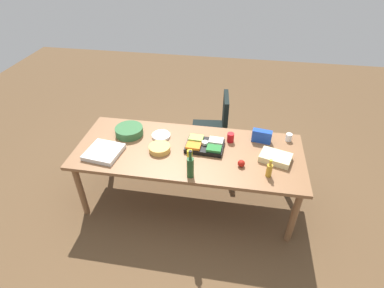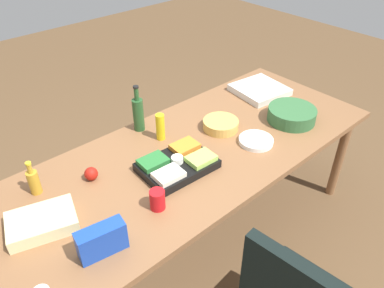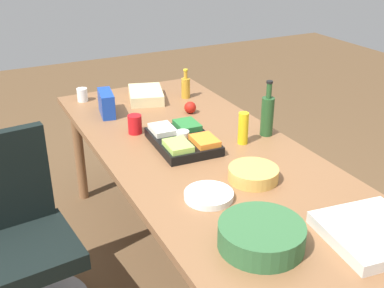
{
  "view_description": "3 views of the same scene",
  "coord_description": "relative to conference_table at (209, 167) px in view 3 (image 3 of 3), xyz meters",
  "views": [
    {
      "loc": [
        0.48,
        -2.65,
        2.87
      ],
      "look_at": [
        0.04,
        0.01,
        0.87
      ],
      "focal_mm": 28.4,
      "sensor_mm": 36.0,
      "label": 1
    },
    {
      "loc": [
        1.25,
        1.4,
        2.19
      ],
      "look_at": [
        -0.02,
        -0.02,
        0.82
      ],
      "focal_mm": 35.53,
      "sensor_mm": 36.0,
      "label": 2
    },
    {
      "loc": [
        -1.94,
        1.08,
        1.9
      ],
      "look_at": [
        0.06,
        0.07,
        0.84
      ],
      "focal_mm": 44.42,
      "sensor_mm": 36.0,
      "label": 3
    }
  ],
  "objects": [
    {
      "name": "mustard_bottle",
      "position": [
        0.05,
        -0.24,
        0.16
      ],
      "size": [
        0.06,
        0.06,
        0.18
      ],
      "primitive_type": "cylinder",
      "rotation": [
        0.0,
        0.0,
        0.04
      ],
      "color": "yellow",
      "rests_on": "conference_table"
    },
    {
      "name": "ground_plane",
      "position": [
        0.0,
        0.0,
        -0.72
      ],
      "size": [
        10.0,
        10.0,
        0.0
      ],
      "primitive_type": "plane",
      "color": "brown"
    },
    {
      "name": "veggie_tray",
      "position": [
        0.17,
        0.07,
        0.1
      ],
      "size": [
        0.44,
        0.32,
        0.09
      ],
      "color": "black",
      "rests_on": "conference_table"
    },
    {
      "name": "office_chair",
      "position": [
        0.18,
        0.97,
        -0.35
      ],
      "size": [
        0.56,
        0.56,
        0.98
      ],
      "color": "gray",
      "rests_on": "ground"
    },
    {
      "name": "apple_red",
      "position": [
        0.59,
        -0.18,
        0.11
      ],
      "size": [
        0.08,
        0.08,
        0.08
      ],
      "primitive_type": "sphere",
      "rotation": [
        0.0,
        0.0,
        0.04
      ],
      "color": "#AD1910",
      "rests_on": "conference_table"
    },
    {
      "name": "paper_plate_stack",
      "position": [
        -0.37,
        0.21,
        0.08
      ],
      "size": [
        0.26,
        0.26,
        0.03
      ],
      "primitive_type": "cylinder",
      "rotation": [
        0.0,
        0.0,
        0.2
      ],
      "color": "white",
      "rests_on": "conference_table"
    },
    {
      "name": "pizza_box",
      "position": [
        -0.91,
        -0.22,
        0.09
      ],
      "size": [
        0.4,
        0.4,
        0.05
      ],
      "primitive_type": "cube",
      "rotation": [
        0.0,
        0.0,
        -0.13
      ],
      "color": "silver",
      "rests_on": "conference_table"
    },
    {
      "name": "conference_table",
      "position": [
        0.0,
        0.0,
        0.0
      ],
      "size": [
        2.55,
        1.03,
        0.79
      ],
      "color": "brown",
      "rests_on": "ground"
    },
    {
      "name": "chip_bag_blue",
      "position": [
        0.8,
        0.3,
        0.14
      ],
      "size": [
        0.23,
        0.12,
        0.15
      ],
      "primitive_type": "cube",
      "rotation": [
        0.0,
        0.0,
        -0.17
      ],
      "color": "#1941AB",
      "rests_on": "conference_table"
    },
    {
      "name": "red_solo_cup",
      "position": [
        0.45,
        0.24,
        0.12
      ],
      "size": [
        0.09,
        0.09,
        0.11
      ],
      "primitive_type": "cylinder",
      "rotation": [
        0.0,
        0.0,
        0.09
      ],
      "color": "red",
      "rests_on": "conference_table"
    },
    {
      "name": "dressing_bottle",
      "position": [
        0.87,
        -0.29,
        0.15
      ],
      "size": [
        0.06,
        0.06,
        0.2
      ],
      "color": "#BF8C27",
      "rests_on": "conference_table"
    },
    {
      "name": "chip_bowl",
      "position": [
        -0.32,
        -0.06,
        0.1
      ],
      "size": [
        0.3,
        0.3,
        0.06
      ],
      "primitive_type": "cylinder",
      "rotation": [
        0.0,
        0.0,
        0.33
      ],
      "color": "gold",
      "rests_on": "conference_table"
    },
    {
      "name": "paper_cup",
      "position": [
        1.12,
        0.37,
        0.11
      ],
      "size": [
        0.09,
        0.09,
        0.09
      ],
      "primitive_type": "cylinder",
      "rotation": [
        0.0,
        0.0,
        0.31
      ],
      "color": "white",
      "rests_on": "conference_table"
    },
    {
      "name": "sheet_cake",
      "position": [
        0.95,
        -0.02,
        0.1
      ],
      "size": [
        0.37,
        0.3,
        0.07
      ],
      "primitive_type": "cube",
      "rotation": [
        0.0,
        0.0,
        -0.3
      ],
      "color": "beige",
      "rests_on": "conference_table"
    },
    {
      "name": "salad_bowl",
      "position": [
        -0.76,
        0.19,
        0.12
      ],
      "size": [
        0.38,
        0.38,
        0.1
      ],
      "primitive_type": "cylinder",
      "rotation": [
        0.0,
        0.0,
        0.18
      ],
      "color": "#326437",
      "rests_on": "conference_table"
    },
    {
      "name": "wine_bottle",
      "position": [
        0.09,
        -0.42,
        0.19
      ],
      "size": [
        0.08,
        0.08,
        0.32
      ],
      "color": "#244D25",
      "rests_on": "conference_table"
    }
  ]
}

